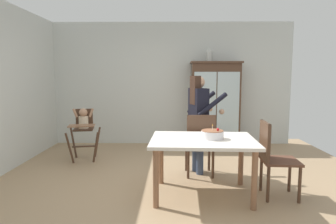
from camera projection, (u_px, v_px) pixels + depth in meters
name	position (u px, v px, depth m)	size (l,w,h in m)	color
ground_plane	(170.00, 184.00, 4.22)	(6.24, 6.24, 0.00)	tan
wall_back	(171.00, 84.00, 6.67)	(5.32, 0.06, 2.70)	silver
china_cabinet	(215.00, 104.00, 6.44)	(1.08, 0.48, 1.83)	#4C3323
ceramic_vase	(209.00, 56.00, 6.32)	(0.13, 0.13, 0.27)	#B2B7B2
high_chair_with_toddler	(84.00, 125.00, 5.38)	(0.66, 0.76, 0.95)	#4C3323
adult_person	(199.00, 112.00, 4.63)	(0.62, 0.60, 1.53)	#3D4C6B
dining_table	(203.00, 146.00, 3.77)	(1.34, 1.03, 0.74)	silver
birthday_cake	(212.00, 134.00, 3.75)	(0.28, 0.28, 0.19)	white
dining_chair_far_side	(200.00, 141.00, 4.49)	(0.45, 0.45, 0.96)	#4C3323
dining_chair_right_end	(272.00, 154.00, 3.74)	(0.47, 0.47, 0.96)	#4C3323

